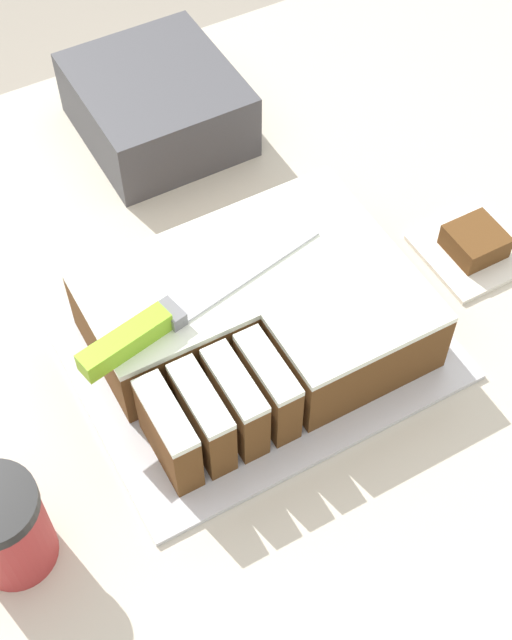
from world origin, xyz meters
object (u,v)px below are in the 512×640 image
Objects in this scene: cake at (259,315)px; brownie at (475,241)px; knife at (158,322)px; storage_box at (157,105)px; cake_board at (256,345)px; coffee_cup at (5,528)px.

cake is 5.36× the size of brownie.
storage_box is (0.15, 0.34, -0.05)m from knife.
knife is at bearing 174.08° from cake_board.
storage_box is at bearing 81.72° from cake.
coffee_cup is at bearing -128.49° from storage_box.
coffee_cup is (-0.30, -0.10, 0.01)m from cake.
cake is at bearing 177.87° from brownie.
cake is at bearing 17.71° from coffee_cup.
cake reaches higher than cake_board.
coffee_cup is at bearing -164.30° from knife.
knife is at bearing -114.54° from storage_box.
cake_board is 1.20× the size of cake.
coffee_cup is at bearing -162.29° from cake.
cake_board is 3.48× the size of coffee_cup.
knife reaches higher than brownie.
coffee_cup is 1.85× the size of brownie.
coffee_cup is 0.56m from storage_box.
cake is 0.35m from storage_box.
knife is 1.39× the size of storage_box.
cake is at bearing 37.56° from cake_board.
brownie is 0.29× the size of storage_box.
cake is 0.27m from brownie.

